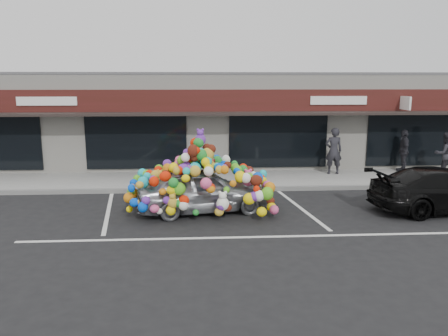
{
  "coord_description": "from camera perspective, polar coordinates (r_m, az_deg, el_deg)",
  "views": [
    {
      "loc": [
        -0.41,
        -12.88,
        3.93
      ],
      "look_at": [
        0.44,
        1.4,
        1.09
      ],
      "focal_mm": 35.0,
      "sensor_mm": 36.0,
      "label": 1
    }
  ],
  "objects": [
    {
      "name": "black_sedan",
      "position": [
        15.02,
        26.9,
        -2.53
      ],
      "size": [
        2.33,
        4.78,
        1.34
      ],
      "primitive_type": "imported",
      "rotation": [
        0.0,
        0.0,
        1.67
      ],
      "color": "black",
      "rests_on": "ground"
    },
    {
      "name": "toy_car",
      "position": [
        13.3,
        -2.88,
        -2.17
      ],
      "size": [
        2.93,
        4.57,
        2.5
      ],
      "rotation": [
        0.0,
        0.0,
        1.75
      ],
      "color": "#B8C0C4",
      "rests_on": "ground"
    },
    {
      "name": "sidewalk",
      "position": [
        17.32,
        -1.97,
        -1.62
      ],
      "size": [
        26.0,
        3.0,
        0.15
      ],
      "primitive_type": "cube",
      "color": "gray",
      "rests_on": "ground"
    },
    {
      "name": "shop_building",
      "position": [
        21.4,
        -2.32,
        6.5
      ],
      "size": [
        24.0,
        7.2,
        4.31
      ],
      "color": "silver",
      "rests_on": "ground"
    },
    {
      "name": "kerb",
      "position": [
        15.86,
        -1.84,
        -2.83
      ],
      "size": [
        26.0,
        0.18,
        0.16
      ],
      "primitive_type": "cube",
      "color": "slate",
      "rests_on": "ground"
    },
    {
      "name": "parking_stripe_left",
      "position": [
        13.94,
        -14.89,
        -5.5
      ],
      "size": [
        0.73,
        4.37,
        0.01
      ],
      "primitive_type": "cube",
      "rotation": [
        0.0,
        0.0,
        0.14
      ],
      "color": "silver",
      "rests_on": "ground"
    },
    {
      "name": "lane_line",
      "position": [
        11.54,
        8.95,
        -8.79
      ],
      "size": [
        14.0,
        0.12,
        0.01
      ],
      "primitive_type": "cube",
      "color": "silver",
      "rests_on": "ground"
    },
    {
      "name": "pedestrian_b",
      "position": [
        19.94,
        26.88,
        1.66
      ],
      "size": [
        0.86,
        0.68,
        1.76
      ],
      "primitive_type": "imported",
      "rotation": [
        0.0,
        0.0,
        3.16
      ],
      "color": "black",
      "rests_on": "sidewalk"
    },
    {
      "name": "pedestrian_c",
      "position": [
        20.02,
        22.38,
        2.1
      ],
      "size": [
        1.11,
        0.63,
        1.79
      ],
      "primitive_type": "imported",
      "rotation": [
        0.0,
        0.0,
        4.52
      ],
      "color": "#242127",
      "rests_on": "sidewalk"
    },
    {
      "name": "pedestrian_a",
      "position": [
        18.58,
        14.12,
        2.18
      ],
      "size": [
        0.72,
        0.49,
        1.93
      ],
      "primitive_type": "imported",
      "rotation": [
        0.0,
        0.0,
        3.1
      ],
      "color": "#24242A",
      "rests_on": "sidewalk"
    },
    {
      "name": "parking_stripe_mid",
      "position": [
        14.03,
        9.99,
        -5.19
      ],
      "size": [
        0.73,
        4.37,
        0.01
      ],
      "primitive_type": "cube",
      "rotation": [
        0.0,
        0.0,
        0.14
      ],
      "color": "silver",
      "rests_on": "ground"
    },
    {
      "name": "ground",
      "position": [
        13.47,
        -1.54,
        -5.72
      ],
      "size": [
        90.0,
        90.0,
        0.0
      ],
      "primitive_type": "plane",
      "color": "black",
      "rests_on": "ground"
    }
  ]
}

